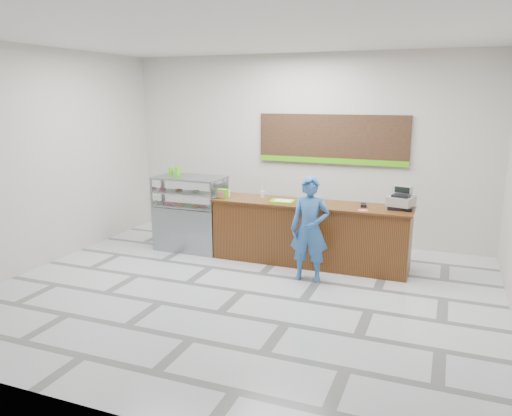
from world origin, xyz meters
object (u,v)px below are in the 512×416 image
at_px(serving_tray, 282,201).
at_px(customer, 310,229).
at_px(sales_counter, 310,233).
at_px(display_case, 191,213).
at_px(cash_register, 401,201).

xyz_separation_m(serving_tray, customer, (0.65, -0.65, -0.25)).
height_order(serving_tray, customer, customer).
relative_size(sales_counter, display_case, 2.45).
distance_m(sales_counter, customer, 0.81).
xyz_separation_m(display_case, serving_tray, (1.76, -0.08, 0.37)).
bearing_deg(serving_tray, sales_counter, 5.84).
bearing_deg(cash_register, customer, -131.59).
height_order(display_case, customer, customer).
height_order(cash_register, customer, customer).
relative_size(display_case, serving_tray, 3.29).
distance_m(sales_counter, serving_tray, 0.70).
distance_m(display_case, cash_register, 3.66).
xyz_separation_m(cash_register, serving_tray, (-1.87, -0.18, -0.12)).
relative_size(serving_tray, customer, 0.25).
bearing_deg(cash_register, sales_counter, -162.02).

